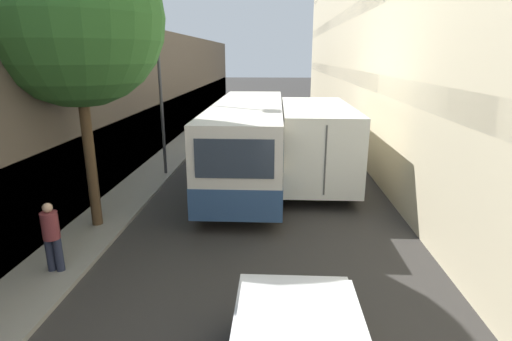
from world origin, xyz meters
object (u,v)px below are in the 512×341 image
at_px(box_truck, 313,138).
at_px(street_lamp, 157,40).
at_px(pedestrian, 52,235).
at_px(street_tree_left, 73,17).
at_px(panel_van, 252,114).
at_px(bus, 248,140).

relative_size(box_truck, street_lamp, 1.14).
distance_m(pedestrian, street_lamp, 8.73).
relative_size(pedestrian, street_tree_left, 0.21).
distance_m(panel_van, street_lamp, 10.83).
distance_m(panel_van, street_tree_left, 15.74).
bearing_deg(panel_van, street_lamp, -106.95).
relative_size(box_truck, street_tree_left, 1.11).
bearing_deg(panel_van, street_tree_left, -103.33).
bearing_deg(box_truck, street_tree_left, -140.29).
distance_m(street_lamp, street_tree_left, 5.14).
distance_m(bus, box_truck, 2.63).
relative_size(bus, panel_van, 2.15).
bearing_deg(street_lamp, box_truck, 2.47).
relative_size(bus, box_truck, 1.18).
relative_size(panel_van, street_tree_left, 0.61).
xyz_separation_m(box_truck, panel_van, (-2.96, 9.35, -0.43)).
xyz_separation_m(pedestrian, street_tree_left, (-0.19, 2.52, 4.60)).
xyz_separation_m(street_lamp, street_tree_left, (-0.56, -5.10, 0.35)).
distance_m(box_truck, street_lamp, 6.92).
height_order(box_truck, street_tree_left, street_tree_left).
bearing_deg(pedestrian, street_tree_left, 94.28).
height_order(box_truck, panel_van, box_truck).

